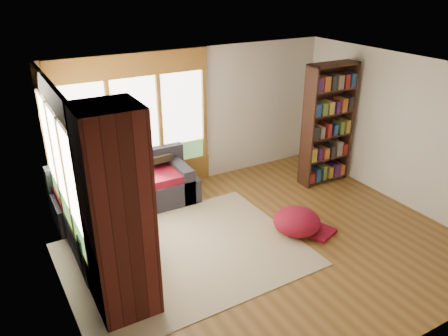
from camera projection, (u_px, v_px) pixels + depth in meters
name	position (u px, v px, depth m)	size (l,w,h in m)	color
floor	(269.00, 239.00, 6.83)	(5.50, 5.50, 0.00)	brown
ceiling	(278.00, 73.00, 5.76)	(5.50, 5.50, 0.00)	white
wall_back	(197.00, 117.00, 8.28)	(5.50, 0.04, 2.60)	silver
wall_front	(420.00, 252.00, 4.31)	(5.50, 0.04, 2.60)	silver
wall_left	(79.00, 210.00, 5.07)	(0.04, 5.00, 2.60)	silver
wall_right	(404.00, 132.00, 7.53)	(0.04, 5.00, 2.60)	silver
windows_back	(136.00, 125.00, 7.70)	(2.82, 0.10, 1.90)	#9B6827
windows_left	(61.00, 168.00, 6.01)	(0.10, 2.62, 1.90)	#9B6827
roller_blind	(48.00, 124.00, 6.52)	(0.03, 0.72, 0.90)	gray
brick_chimney	(118.00, 216.00, 4.94)	(0.70, 0.70, 2.60)	#471914
sectional_sofa	(113.00, 206.00, 7.18)	(2.20, 2.20, 0.80)	#242329
area_rug	(185.00, 254.00, 6.46)	(3.43, 2.62, 0.01)	beige
bookshelf	(328.00, 125.00, 8.28)	(1.00, 0.33, 2.33)	#361B12
pouf	(297.00, 221.00, 6.92)	(0.75, 0.75, 0.41)	maroon
dog_tan	(114.00, 178.00, 6.98)	(1.11, 1.11, 0.55)	olive
dog_brindle	(96.00, 196.00, 6.59)	(0.44, 0.71, 0.39)	black
throw_pillows	(110.00, 177.00, 7.13)	(1.98, 1.68, 0.45)	black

